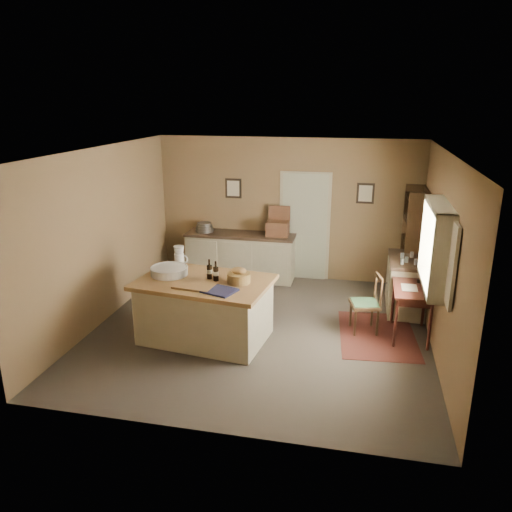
{
  "coord_description": "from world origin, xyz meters",
  "views": [
    {
      "loc": [
        1.4,
        -6.78,
        3.4
      ],
      "look_at": [
        -0.09,
        0.11,
        1.15
      ],
      "focal_mm": 35.0,
      "sensor_mm": 36.0,
      "label": 1
    }
  ],
  "objects_px": {
    "sideboard": "(241,254)",
    "desk_chair": "(365,304)",
    "work_island": "(205,308)",
    "writing_desk": "(412,294)",
    "shelving_unit": "(415,243)",
    "right_cabinet": "(406,284)"
  },
  "relations": [
    {
      "from": "work_island",
      "to": "shelving_unit",
      "type": "height_order",
      "value": "shelving_unit"
    },
    {
      "from": "right_cabinet",
      "to": "work_island",
      "type": "bearing_deg",
      "value": -150.17
    },
    {
      "from": "sideboard",
      "to": "shelving_unit",
      "type": "height_order",
      "value": "shelving_unit"
    },
    {
      "from": "work_island",
      "to": "sideboard",
      "type": "height_order",
      "value": "work_island"
    },
    {
      "from": "shelving_unit",
      "to": "writing_desk",
      "type": "bearing_deg",
      "value": -95.04
    },
    {
      "from": "work_island",
      "to": "desk_chair",
      "type": "distance_m",
      "value": 2.39
    },
    {
      "from": "desk_chair",
      "to": "right_cabinet",
      "type": "height_order",
      "value": "right_cabinet"
    },
    {
      "from": "writing_desk",
      "to": "right_cabinet",
      "type": "bearing_deg",
      "value": 90.01
    },
    {
      "from": "desk_chair",
      "to": "shelving_unit",
      "type": "height_order",
      "value": "shelving_unit"
    },
    {
      "from": "sideboard",
      "to": "right_cabinet",
      "type": "relative_size",
      "value": 1.94
    },
    {
      "from": "sideboard",
      "to": "desk_chair",
      "type": "xyz_separation_m",
      "value": [
        2.38,
        -1.9,
        -0.04
      ]
    },
    {
      "from": "writing_desk",
      "to": "desk_chair",
      "type": "relative_size",
      "value": 1.01
    },
    {
      "from": "desk_chair",
      "to": "shelving_unit",
      "type": "xyz_separation_m",
      "value": [
        0.81,
        1.69,
        0.52
      ]
    },
    {
      "from": "writing_desk",
      "to": "sideboard",
      "type": "bearing_deg",
      "value": 147.68
    },
    {
      "from": "sideboard",
      "to": "writing_desk",
      "type": "xyz_separation_m",
      "value": [
        3.04,
        -1.92,
        0.19
      ]
    },
    {
      "from": "work_island",
      "to": "writing_desk",
      "type": "xyz_separation_m",
      "value": [
        2.94,
        0.7,
        0.19
      ]
    },
    {
      "from": "work_island",
      "to": "writing_desk",
      "type": "relative_size",
      "value": 2.26
    },
    {
      "from": "work_island",
      "to": "sideboard",
      "type": "relative_size",
      "value": 0.95
    },
    {
      "from": "work_island",
      "to": "shelving_unit",
      "type": "xyz_separation_m",
      "value": [
        3.09,
        2.41,
        0.48
      ]
    },
    {
      "from": "sideboard",
      "to": "desk_chair",
      "type": "bearing_deg",
      "value": -38.67
    },
    {
      "from": "writing_desk",
      "to": "desk_chair",
      "type": "height_order",
      "value": "desk_chair"
    },
    {
      "from": "work_island",
      "to": "sideboard",
      "type": "distance_m",
      "value": 2.62
    }
  ]
}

